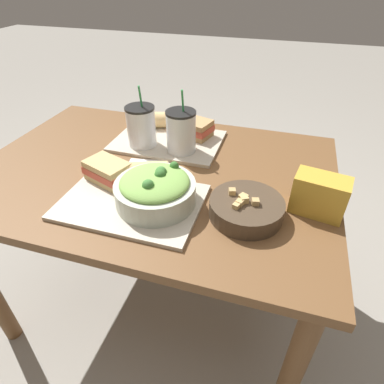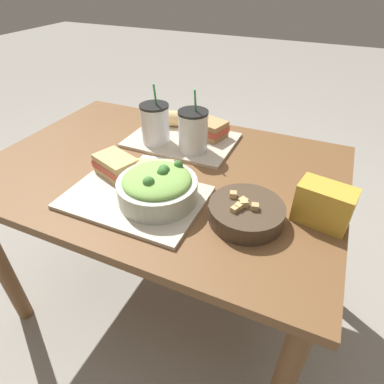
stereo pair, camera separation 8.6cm
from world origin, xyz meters
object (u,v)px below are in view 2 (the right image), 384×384
Objects in this scene: sandwich_far at (209,128)px; drink_cup_red at (193,132)px; salad_bowl at (157,186)px; chip_bag at (324,205)px; soup_bowl at (246,212)px; drink_cup_dark at (155,125)px; napkin_folded at (156,165)px; sandwich_near at (116,166)px; baguette_far at (182,119)px; baguette_near at (149,169)px.

sandwich_far is 0.13m from drink_cup_red.
drink_cup_red reaches higher than salad_bowl.
salad_bowl reaches higher than chip_bag.
soup_bowl is 0.52m from drink_cup_dark.
sandwich_far reaches higher than napkin_folded.
drink_cup_dark is 0.15m from drink_cup_red.
sandwich_near is at bearing -91.27° from drink_cup_dark.
salad_bowl reaches higher than sandwich_far.
chip_bag reaches higher than sandwich_near.
salad_bowl is at bearing -71.15° from sandwich_far.
sandwich_near and sandwich_far have the same top height.
drink_cup_red is at bearing 134.89° from soup_bowl.
soup_bowl is 1.26× the size of sandwich_near.
sandwich_far is (-0.27, 0.41, 0.02)m from soup_bowl.
soup_bowl is 1.33× the size of chip_bag.
baguette_far is 0.66× the size of drink_cup_dark.
salad_bowl is at bearing -156.26° from chip_bag.
napkin_folded is (-0.55, 0.08, -0.06)m from chip_bag.
baguette_near reaches higher than soup_bowl.
baguette_near is (0.10, 0.03, -0.00)m from sandwich_near.
chip_bag reaches higher than baguette_near.
chip_bag is at bearing 22.10° from soup_bowl.
drink_cup_dark is 0.99× the size of drink_cup_red.
soup_bowl is at bearing -147.49° from chip_bag.
sandwich_far is 0.70× the size of drink_cup_dark.
napkin_folded is (0.04, -0.30, -0.04)m from baguette_far.
drink_cup_dark is at bearing 180.00° from drink_cup_red.
baguette_near is at bearing 173.91° from baguette_far.
baguette_near is at bearing -72.44° from napkin_folded.
baguette_far is (0.03, 0.42, -0.00)m from sandwich_near.
drink_cup_red is at bearing 77.59° from sandwich_near.
napkin_folded is at bearing -2.23° from baguette_near.
drink_cup_dark reaches higher than napkin_folded.
chip_bag is (0.62, -0.21, -0.02)m from drink_cup_dark.
drink_cup_red reaches higher than drink_cup_dark.
soup_bowl is 0.49m from sandwich_far.
salad_bowl reaches higher than sandwich_near.
sandwich_far is (0.06, 0.35, 0.00)m from baguette_near.
soup_bowl is at bearing 6.48° from salad_bowl.
baguette_far is 0.97× the size of napkin_folded.
baguette_far is 0.17m from drink_cup_dark.
salad_bowl is 0.22m from napkin_folded.
sandwich_far is at bearing -30.02° from baguette_near.
drink_cup_dark is 1.46× the size of napkin_folded.
sandwich_far is at bearing 154.22° from chip_bag.
napkin_folded is at bearing -177.49° from chip_bag.
sandwich_far reaches higher than baguette_near.
salad_bowl is 1.12× the size of soup_bowl.
baguette_far is 0.21m from drink_cup_red.
drink_cup_red is at bearing 95.03° from salad_bowl.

